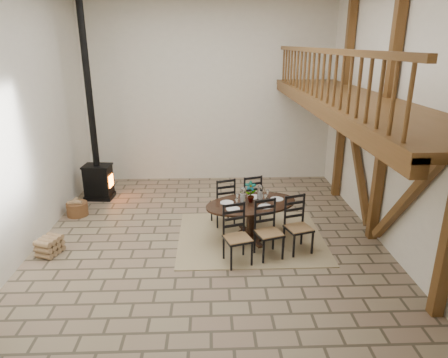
{
  "coord_description": "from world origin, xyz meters",
  "views": [
    {
      "loc": [
        0.01,
        -7.43,
        3.89
      ],
      "look_at": [
        0.3,
        0.4,
        1.2
      ],
      "focal_mm": 32.0,
      "sensor_mm": 36.0,
      "label": 1
    }
  ],
  "objects_px": {
    "dining_table": "(253,221)",
    "wood_stove": "(96,157)",
    "log_stack": "(50,246)",
    "log_basket": "(77,208)"
  },
  "relations": [
    {
      "from": "dining_table",
      "to": "wood_stove",
      "type": "distance_m",
      "value": 4.59
    },
    {
      "from": "dining_table",
      "to": "log_stack",
      "type": "height_order",
      "value": "dining_table"
    },
    {
      "from": "wood_stove",
      "to": "log_basket",
      "type": "distance_m",
      "value": 1.47
    },
    {
      "from": "log_stack",
      "to": "dining_table",
      "type": "bearing_deg",
      "value": 6.22
    },
    {
      "from": "log_basket",
      "to": "dining_table",
      "type": "bearing_deg",
      "value": -19.38
    },
    {
      "from": "log_basket",
      "to": "log_stack",
      "type": "distance_m",
      "value": 1.85
    },
    {
      "from": "wood_stove",
      "to": "log_stack",
      "type": "distance_m",
      "value": 3.1
    },
    {
      "from": "dining_table",
      "to": "wood_stove",
      "type": "relative_size",
      "value": 0.49
    },
    {
      "from": "dining_table",
      "to": "log_basket",
      "type": "height_order",
      "value": "dining_table"
    },
    {
      "from": "log_stack",
      "to": "log_basket",
      "type": "bearing_deg",
      "value": 91.35
    }
  ]
}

